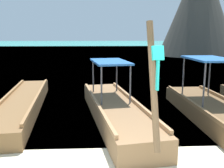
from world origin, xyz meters
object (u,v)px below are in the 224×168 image
object	(u,v)px
karst_rock	(198,6)
longtail_boat_pink_ribbon	(23,104)
longtail_boat_turquoise_ribbon	(115,109)
longtail_boat_green_ribbon	(216,112)

from	to	relation	value
karst_rock	longtail_boat_pink_ribbon	bearing A→B (deg)	-122.13
karst_rock	longtail_boat_turquoise_ribbon	bearing A→B (deg)	-115.56
longtail_boat_pink_ribbon	karst_rock	bearing A→B (deg)	57.87
longtail_boat_green_ribbon	karst_rock	bearing A→B (deg)	70.49
longtail_boat_pink_ribbon	longtail_boat_green_ribbon	bearing A→B (deg)	-12.59
longtail_boat_turquoise_ribbon	longtail_boat_green_ribbon	xyz separation A→B (m)	(3.01, -0.31, -0.03)
longtail_boat_pink_ribbon	longtail_boat_turquoise_ribbon	xyz separation A→B (m)	(3.11, -1.05, 0.08)
longtail_boat_pink_ribbon	longtail_boat_turquoise_ribbon	bearing A→B (deg)	-18.68
longtail_boat_pink_ribbon	longtail_boat_turquoise_ribbon	world-z (taller)	longtail_boat_turquoise_ribbon
longtail_boat_turquoise_ribbon	longtail_boat_green_ribbon	bearing A→B (deg)	-5.96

